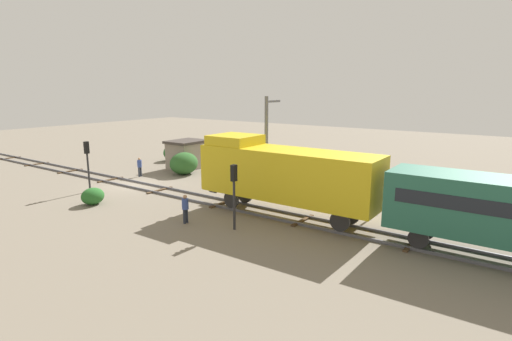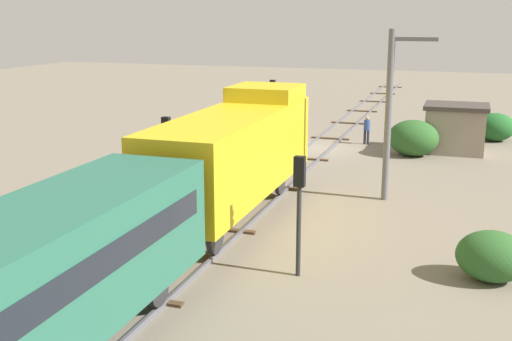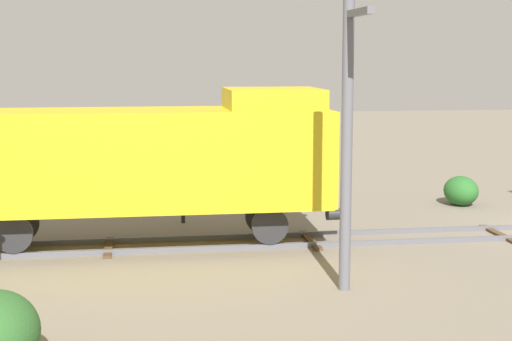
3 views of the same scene
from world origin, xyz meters
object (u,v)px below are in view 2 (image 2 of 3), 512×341
(locomotive, at_px, (236,149))
(catenary_mast, at_px, (390,111))
(traffic_signal_far, at_px, (299,193))
(worker_by_signal, at_px, (181,164))
(worker_near_track, at_px, (367,128))
(traffic_signal_mid, at_px, (167,144))
(traffic_signal_near, at_px, (273,99))
(relay_hut, at_px, (455,128))

(locomotive, xyz_separation_m, catenary_mast, (-5.07, -4.63, 1.02))
(traffic_signal_far, relative_size, catenary_mast, 0.52)
(locomotive, height_order, catenary_mast, catenary_mast)
(traffic_signal_far, distance_m, worker_by_signal, 11.64)
(worker_near_track, bearing_deg, catenary_mast, -119.88)
(traffic_signal_mid, bearing_deg, locomotive, 161.86)
(locomotive, bearing_deg, catenary_mast, -137.62)
(traffic_signal_near, bearing_deg, relay_hut, -177.79)
(locomotive, height_order, worker_near_track, locomotive)
(catenary_mast, xyz_separation_m, relay_hut, (-2.43, -10.97, -2.40))
(locomotive, bearing_deg, traffic_signal_mid, -18.14)
(traffic_signal_mid, height_order, relay_hut, traffic_signal_mid)
(locomotive, height_order, traffic_signal_near, locomotive)
(catenary_mast, bearing_deg, relay_hut, -102.50)
(locomotive, height_order, relay_hut, locomotive)
(worker_by_signal, bearing_deg, relay_hut, -48.97)
(traffic_signal_mid, relative_size, worker_near_track, 2.15)
(traffic_signal_near, height_order, catenary_mast, catenary_mast)
(traffic_signal_near, xyz_separation_m, traffic_signal_mid, (0.20, 14.07, -0.11))
(worker_by_signal, distance_m, catenary_mast, 9.70)
(traffic_signal_mid, height_order, catenary_mast, catenary_mast)
(locomotive, relative_size, traffic_signal_mid, 3.18)
(locomotive, distance_m, relay_hut, 17.36)
(traffic_signal_mid, distance_m, worker_by_signal, 3.43)
(worker_by_signal, bearing_deg, catenary_mast, -90.07)
(locomotive, relative_size, traffic_signal_far, 3.15)
(relay_hut, bearing_deg, traffic_signal_far, 78.98)
(traffic_signal_mid, distance_m, catenary_mast, 9.25)
(traffic_signal_far, xyz_separation_m, relay_hut, (-3.90, -20.02, -1.18))
(traffic_signal_near, bearing_deg, traffic_signal_far, 109.13)
(traffic_signal_far, height_order, relay_hut, traffic_signal_far)
(traffic_signal_far, height_order, worker_near_track, traffic_signal_far)
(catenary_mast, bearing_deg, traffic_signal_far, 80.79)
(traffic_signal_mid, bearing_deg, traffic_signal_far, 141.62)
(worker_by_signal, relative_size, catenary_mast, 0.24)
(locomotive, bearing_deg, worker_near_track, -98.37)
(traffic_signal_far, bearing_deg, locomotive, -50.90)
(worker_near_track, relative_size, worker_by_signal, 1.00)
(traffic_signal_mid, distance_m, traffic_signal_far, 8.93)
(worker_by_signal, relative_size, relay_hut, 0.49)
(locomotive, relative_size, worker_by_signal, 6.82)
(traffic_signal_near, bearing_deg, worker_by_signal, 84.86)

